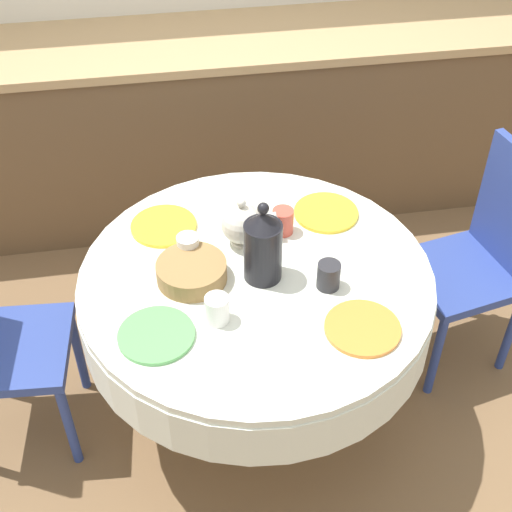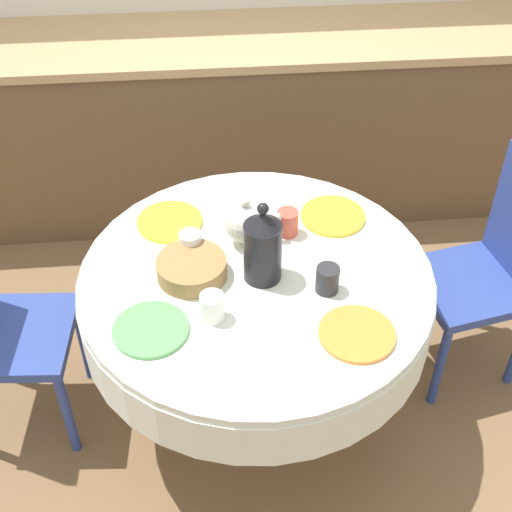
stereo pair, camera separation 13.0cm
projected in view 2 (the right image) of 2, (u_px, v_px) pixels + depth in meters
The scene contains 15 objects.
ground_plane at pixel (256, 407), 2.89m from camera, with size 12.00×12.00×0.00m, color brown.
kitchen_counter at pixel (231, 123), 3.64m from camera, with size 3.24×0.64×0.94m.
dining_table at pixel (256, 300), 2.48m from camera, with size 1.21×1.21×0.74m.
chair_left at pixel (492, 264), 2.74m from camera, with size 0.47×0.47×0.96m.
plate_near_left at pixel (151, 329), 2.20m from camera, with size 0.24×0.24×0.01m, color #5BA85B.
cup_near_left at pixel (212, 307), 2.21m from camera, with size 0.08×0.08×0.09m, color white.
plate_near_right at pixel (357, 334), 2.18m from camera, with size 0.24×0.24×0.01m, color orange.
cup_near_right at pixel (327, 279), 2.31m from camera, with size 0.08×0.08×0.09m, color #28282D.
plate_far_left at pixel (170, 222), 2.60m from camera, with size 0.24×0.24×0.01m, color yellow.
cup_far_left at pixel (191, 245), 2.44m from camera, with size 0.08×0.08×0.09m, color white.
plate_far_right at pixel (333, 216), 2.62m from camera, with size 0.24×0.24×0.01m, color yellow.
cup_far_right at pixel (287, 223), 2.53m from camera, with size 0.08×0.08×0.09m, color #CC4C3D.
coffee_carafe at pixel (263, 246), 2.30m from camera, with size 0.13×0.13×0.30m.
teapot at pixel (246, 223), 2.47m from camera, with size 0.20×0.15×0.19m.
bread_basket at pixel (192, 268), 2.37m from camera, with size 0.23×0.23×0.07m, color olive.
Camera 2 is at (-0.16, -1.75, 2.37)m, focal length 50.00 mm.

